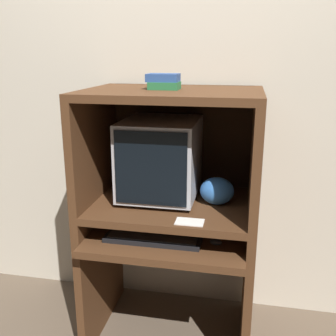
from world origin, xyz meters
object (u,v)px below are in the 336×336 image
Objects in this scene: keyboard at (153,238)px; book_stack at (164,81)px; snack_bag at (217,191)px; mouse at (216,242)px; crt_monitor at (161,158)px.

keyboard is 2.98× the size of book_stack.
snack_bag is (0.28, 0.19, 0.19)m from keyboard.
book_stack reaches higher than snack_bag.
mouse is at bearing -32.15° from book_stack.
keyboard is (0.02, -0.24, -0.33)m from crt_monitor.
book_stack reaches higher than crt_monitor.
crt_monitor reaches higher than keyboard.
crt_monitor reaches higher than snack_bag.
keyboard is 0.39m from snack_bag.
keyboard is at bearing -177.22° from mouse.
book_stack is (-0.28, 0.18, 0.72)m from mouse.
book_stack is at bearing 179.24° from snack_bag.
keyboard is 8.09× the size of mouse.
crt_monitor is 2.62× the size of snack_bag.
keyboard is 2.73× the size of snack_bag.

